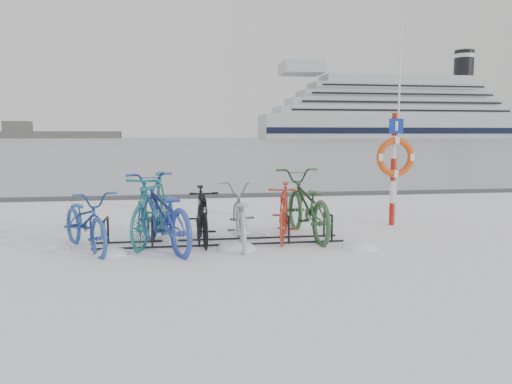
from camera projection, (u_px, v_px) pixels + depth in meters
ground at (221, 243)px, 8.10m from camera, size 900.00×900.00×0.00m
ice_sheet at (180, 140)px, 160.23m from camera, size 400.00×298.00×0.02m
quay_edge at (203, 196)px, 13.89m from camera, size 400.00×0.25×0.10m
bike_rack at (221, 232)px, 8.08m from camera, size 4.00×0.48×0.46m
lifebuoy_station at (395, 157)px, 9.52m from camera, size 0.76×0.22×3.93m
cruise_ferry at (393, 114)px, 233.92m from camera, size 126.28×23.84×41.49m
bike_0 at (85, 218)px, 7.60m from camera, size 1.42×1.93×0.97m
bike_1 at (154, 207)px, 8.06m from camera, size 1.11×2.05×1.18m
bike_2 at (162, 210)px, 7.73m from camera, size 1.53×2.36×1.17m
bike_3 at (202, 213)px, 8.13m from camera, size 0.52×1.61×0.95m
bike_4 at (239, 213)px, 8.03m from camera, size 0.78×1.95×1.00m
bike_5 at (284, 210)px, 8.36m from camera, size 0.89×1.71×0.99m
bike_6 at (306, 202)px, 8.61m from camera, size 0.90×2.29×1.18m
snow_drifts at (220, 247)px, 7.82m from camera, size 5.12×1.72×0.22m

